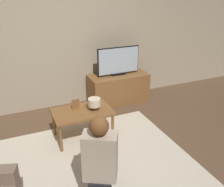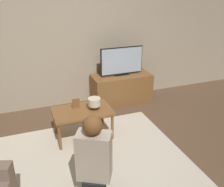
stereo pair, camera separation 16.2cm
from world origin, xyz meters
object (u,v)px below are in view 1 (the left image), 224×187
(person_kneeling, at_px, (100,160))
(tv, at_px, (118,61))
(coffee_table, at_px, (82,114))
(table_lamp, at_px, (94,103))

(person_kneeling, bearing_deg, tv, -89.96)
(coffee_table, xyz_separation_m, person_kneeling, (-0.17, -1.16, 0.10))
(person_kneeling, bearing_deg, coffee_table, -69.28)
(person_kneeling, bearing_deg, table_lamp, -77.90)
(coffee_table, height_order, table_lamp, table_lamp)
(tv, xyz_separation_m, person_kneeling, (-1.16, -2.08, -0.32))
(coffee_table, distance_m, table_lamp, 0.23)
(tv, distance_m, coffee_table, 1.42)
(tv, height_order, person_kneeling, tv)
(coffee_table, bearing_deg, person_kneeling, -98.45)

